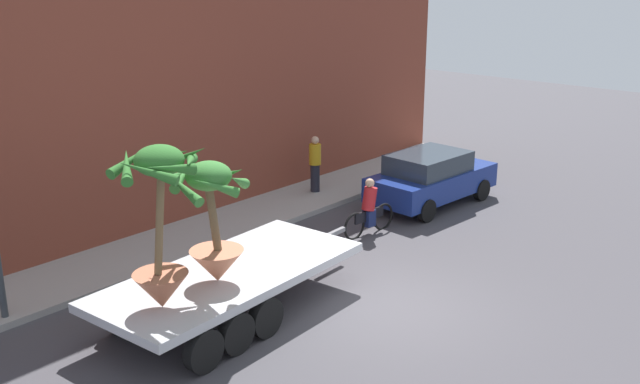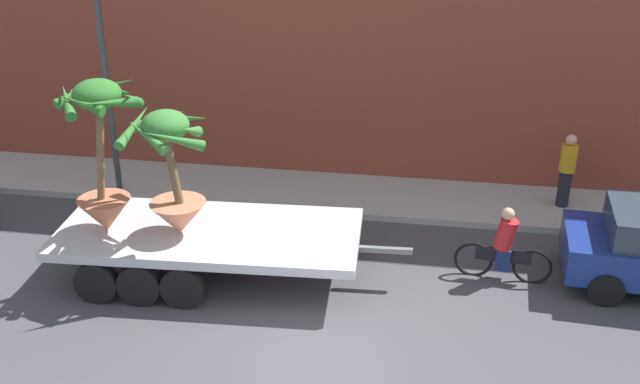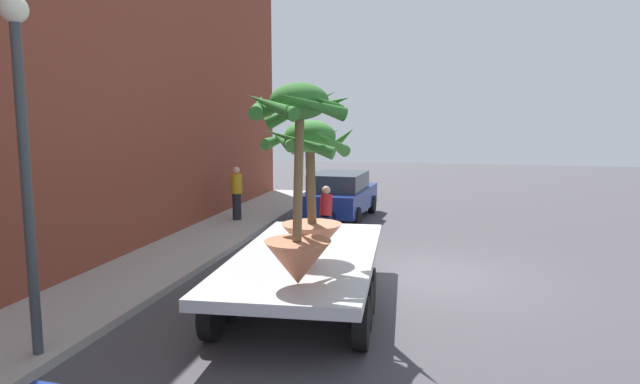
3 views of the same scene
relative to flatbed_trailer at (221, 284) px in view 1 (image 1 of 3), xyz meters
name	(u,v)px [view 1 (image 1 of 3)]	position (x,y,z in m)	size (l,w,h in m)	color
ground_plane	(390,307)	(2.67, -2.19, -0.77)	(60.00, 60.00, 0.00)	#423F44
sidewalk	(199,235)	(2.67, 3.91, -0.69)	(24.00, 2.20, 0.15)	#A39E99
building_facade	(148,60)	(2.67, 5.61, 3.66)	(24.00, 1.20, 8.85)	brown
flatbed_trailer	(221,284)	(0.00, 0.00, 0.00)	(6.77, 2.78, 0.98)	#B7BABF
potted_palm_rear	(160,225)	(-1.56, -0.30, 1.74)	(1.64, 1.61, 2.94)	#B26647
potted_palm_middle	(213,224)	(-0.30, -0.19, 1.39)	(1.59, 1.63, 2.40)	#C17251
cyclist	(369,210)	(5.79, 0.76, -0.10)	(1.84, 0.38, 1.54)	black
parked_car	(431,177)	(8.93, 0.92, 0.06)	(4.26, 2.11, 1.58)	navy
pedestrian_near_gate	(315,163)	(7.31, 4.00, 0.27)	(0.36, 0.36, 1.71)	black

